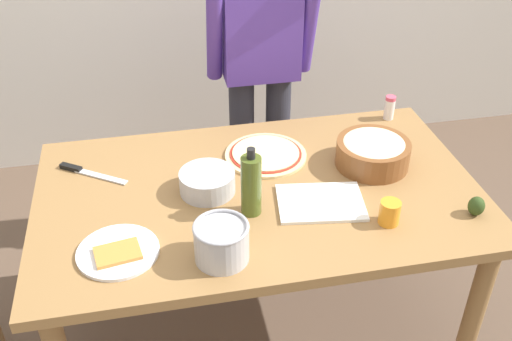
{
  "coord_description": "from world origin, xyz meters",
  "views": [
    {
      "loc": [
        -0.35,
        -1.69,
        2.02
      ],
      "look_at": [
        0.0,
        0.05,
        0.81
      ],
      "focal_mm": 41.25,
      "sensor_mm": 36.0,
      "label": 1
    }
  ],
  "objects_px": {
    "dining_table": "(259,209)",
    "steel_pot": "(222,242)",
    "cup_orange": "(390,213)",
    "avocado": "(476,206)",
    "chef_knife": "(85,172)",
    "olive_oil_bottle": "(251,185)",
    "cutting_board_white": "(321,202)",
    "mixing_bowl_steel": "(207,182)",
    "salt_shaker": "(390,108)",
    "pizza_raw_on_board": "(266,154)",
    "person_cook": "(260,57)",
    "plate_with_slice": "(118,252)",
    "popcorn_bowl": "(373,151)"
  },
  "relations": [
    {
      "from": "dining_table",
      "to": "cutting_board_white",
      "type": "height_order",
      "value": "cutting_board_white"
    },
    {
      "from": "chef_knife",
      "to": "plate_with_slice",
      "type": "bearing_deg",
      "value": -76.08
    },
    {
      "from": "popcorn_bowl",
      "to": "chef_knife",
      "type": "xyz_separation_m",
      "value": [
        -1.08,
        0.16,
        -0.05
      ]
    },
    {
      "from": "plate_with_slice",
      "to": "steel_pot",
      "type": "xyz_separation_m",
      "value": [
        0.32,
        -0.08,
        0.06
      ]
    },
    {
      "from": "chef_knife",
      "to": "cutting_board_white",
      "type": "bearing_deg",
      "value": -23.7
    },
    {
      "from": "steel_pot",
      "to": "chef_knife",
      "type": "relative_size",
      "value": 0.68
    },
    {
      "from": "dining_table",
      "to": "cup_orange",
      "type": "distance_m",
      "value": 0.49
    },
    {
      "from": "person_cook",
      "to": "mixing_bowl_steel",
      "type": "distance_m",
      "value": 0.82
    },
    {
      "from": "plate_with_slice",
      "to": "chef_knife",
      "type": "height_order",
      "value": "plate_with_slice"
    },
    {
      "from": "salt_shaker",
      "to": "plate_with_slice",
      "type": "bearing_deg",
      "value": -150.65
    },
    {
      "from": "olive_oil_bottle",
      "to": "salt_shaker",
      "type": "bearing_deg",
      "value": 36.51
    },
    {
      "from": "plate_with_slice",
      "to": "cutting_board_white",
      "type": "relative_size",
      "value": 0.87
    },
    {
      "from": "person_cook",
      "to": "dining_table",
      "type": "bearing_deg",
      "value": -102.16
    },
    {
      "from": "cutting_board_white",
      "to": "chef_knife",
      "type": "bearing_deg",
      "value": 156.3
    },
    {
      "from": "salt_shaker",
      "to": "avocado",
      "type": "xyz_separation_m",
      "value": [
        0.03,
        -0.69,
        -0.02
      ]
    },
    {
      "from": "mixing_bowl_steel",
      "to": "chef_knife",
      "type": "bearing_deg",
      "value": 154.92
    },
    {
      "from": "steel_pot",
      "to": "chef_knife",
      "type": "distance_m",
      "value": 0.72
    },
    {
      "from": "salt_shaker",
      "to": "avocado",
      "type": "height_order",
      "value": "salt_shaker"
    },
    {
      "from": "mixing_bowl_steel",
      "to": "steel_pot",
      "type": "xyz_separation_m",
      "value": [
        -0.0,
        -0.36,
        0.03
      ]
    },
    {
      "from": "pizza_raw_on_board",
      "to": "cutting_board_white",
      "type": "bearing_deg",
      "value": -69.84
    },
    {
      "from": "steel_pot",
      "to": "pizza_raw_on_board",
      "type": "bearing_deg",
      "value": 64.73
    },
    {
      "from": "cup_orange",
      "to": "avocado",
      "type": "distance_m",
      "value": 0.31
    },
    {
      "from": "cup_orange",
      "to": "plate_with_slice",
      "type": "bearing_deg",
      "value": 178.62
    },
    {
      "from": "steel_pot",
      "to": "avocado",
      "type": "distance_m",
      "value": 0.88
    },
    {
      "from": "person_cook",
      "to": "olive_oil_bottle",
      "type": "distance_m",
      "value": 0.91
    },
    {
      "from": "popcorn_bowl",
      "to": "olive_oil_bottle",
      "type": "bearing_deg",
      "value": -158.98
    },
    {
      "from": "plate_with_slice",
      "to": "olive_oil_bottle",
      "type": "height_order",
      "value": "olive_oil_bottle"
    },
    {
      "from": "dining_table",
      "to": "cup_orange",
      "type": "xyz_separation_m",
      "value": [
        0.39,
        -0.27,
        0.13
      ]
    },
    {
      "from": "pizza_raw_on_board",
      "to": "cup_orange",
      "type": "bearing_deg",
      "value": -56.63
    },
    {
      "from": "dining_table",
      "to": "steel_pot",
      "type": "bearing_deg",
      "value": -119.12
    },
    {
      "from": "person_cook",
      "to": "chef_knife",
      "type": "xyz_separation_m",
      "value": [
        -0.79,
        -0.52,
        -0.17
      ]
    },
    {
      "from": "cup_orange",
      "to": "salt_shaker",
      "type": "bearing_deg",
      "value": 68.05
    },
    {
      "from": "pizza_raw_on_board",
      "to": "salt_shaker",
      "type": "height_order",
      "value": "salt_shaker"
    },
    {
      "from": "person_cook",
      "to": "chef_knife",
      "type": "height_order",
      "value": "person_cook"
    },
    {
      "from": "olive_oil_bottle",
      "to": "cutting_board_white",
      "type": "distance_m",
      "value": 0.27
    },
    {
      "from": "pizza_raw_on_board",
      "to": "avocado",
      "type": "height_order",
      "value": "avocado"
    },
    {
      "from": "popcorn_bowl",
      "to": "salt_shaker",
      "type": "relative_size",
      "value": 2.64
    },
    {
      "from": "cutting_board_white",
      "to": "olive_oil_bottle",
      "type": "bearing_deg",
      "value": 178.88
    },
    {
      "from": "olive_oil_bottle",
      "to": "chef_knife",
      "type": "bearing_deg",
      "value": 148.19
    },
    {
      "from": "steel_pot",
      "to": "avocado",
      "type": "bearing_deg",
      "value": 2.9
    },
    {
      "from": "steel_pot",
      "to": "plate_with_slice",
      "type": "bearing_deg",
      "value": 165.46
    },
    {
      "from": "dining_table",
      "to": "olive_oil_bottle",
      "type": "xyz_separation_m",
      "value": [
        -0.05,
        -0.12,
        0.2
      ]
    },
    {
      "from": "dining_table",
      "to": "salt_shaker",
      "type": "distance_m",
      "value": 0.79
    },
    {
      "from": "mixing_bowl_steel",
      "to": "cutting_board_white",
      "type": "xyz_separation_m",
      "value": [
        0.38,
        -0.15,
        -0.03
      ]
    },
    {
      "from": "mixing_bowl_steel",
      "to": "avocado",
      "type": "bearing_deg",
      "value": -19.64
    },
    {
      "from": "person_cook",
      "to": "plate_with_slice",
      "type": "height_order",
      "value": "person_cook"
    },
    {
      "from": "pizza_raw_on_board",
      "to": "avocado",
      "type": "xyz_separation_m",
      "value": [
        0.62,
        -0.5,
        0.03
      ]
    },
    {
      "from": "person_cook",
      "to": "mixing_bowl_steel",
      "type": "bearing_deg",
      "value": -115.35
    },
    {
      "from": "mixing_bowl_steel",
      "to": "chef_knife",
      "type": "xyz_separation_m",
      "value": [
        -0.44,
        0.21,
        -0.03
      ]
    },
    {
      "from": "olive_oil_bottle",
      "to": "pizza_raw_on_board",
      "type": "bearing_deg",
      "value": 69.78
    }
  ]
}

